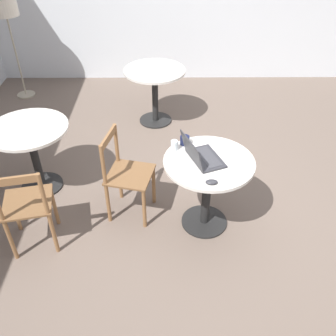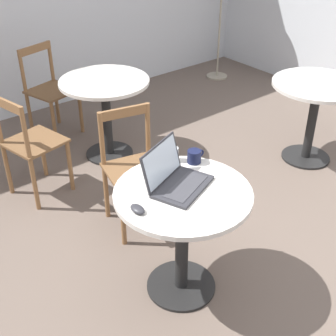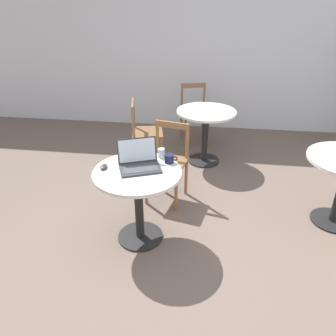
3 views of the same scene
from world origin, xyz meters
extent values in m
plane|color=#66564C|center=(0.00, 0.00, 0.00)|extent=(16.00, 16.00, 0.00)
cube|color=silver|center=(0.00, 3.23, 1.35)|extent=(9.40, 0.06, 2.70)
cylinder|color=black|center=(-0.20, 0.14, 0.01)|extent=(0.44, 0.44, 0.02)
cylinder|color=black|center=(-0.20, 0.14, 0.37)|extent=(0.08, 0.08, 0.70)
cylinder|color=silver|center=(-0.20, 0.14, 0.73)|extent=(0.79, 0.79, 0.03)
cylinder|color=black|center=(1.76, 0.65, 0.01)|extent=(0.44, 0.44, 0.02)
cylinder|color=black|center=(0.36, 1.86, 0.01)|extent=(0.44, 0.44, 0.02)
cylinder|color=black|center=(0.36, 1.86, 0.37)|extent=(0.08, 0.08, 0.70)
cylinder|color=silver|center=(0.36, 1.86, 0.73)|extent=(0.79, 0.79, 0.03)
cylinder|color=brown|center=(0.10, 0.63, 0.23)|extent=(0.04, 0.04, 0.46)
cylinder|color=brown|center=(-0.25, 0.71, 0.23)|extent=(0.04, 0.04, 0.46)
cylinder|color=brown|center=(0.18, 0.97, 0.23)|extent=(0.04, 0.04, 0.46)
cylinder|color=brown|center=(-0.17, 1.05, 0.23)|extent=(0.04, 0.04, 0.46)
cube|color=brown|center=(-0.03, 0.84, 0.47)|extent=(0.49, 0.49, 0.02)
cylinder|color=brown|center=(0.18, 0.97, 0.68)|extent=(0.04, 0.04, 0.41)
cylinder|color=brown|center=(-0.17, 1.05, 0.68)|extent=(0.04, 0.04, 0.41)
cube|color=brown|center=(0.01, 1.01, 0.85)|extent=(0.38, 0.11, 0.07)
cylinder|color=brown|center=(-0.27, 1.90, 0.23)|extent=(0.04, 0.04, 0.46)
cylinder|color=brown|center=(-0.20, 1.55, 0.23)|extent=(0.04, 0.04, 0.46)
cylinder|color=brown|center=(-0.62, 1.83, 0.23)|extent=(0.04, 0.04, 0.46)
cylinder|color=brown|center=(-0.55, 1.48, 0.23)|extent=(0.04, 0.04, 0.46)
cube|color=brown|center=(-0.41, 1.69, 0.47)|extent=(0.48, 0.48, 0.02)
cylinder|color=brown|center=(-0.62, 1.83, 0.68)|extent=(0.04, 0.04, 0.41)
cylinder|color=brown|center=(-0.55, 1.48, 0.68)|extent=(0.04, 0.04, 0.41)
cube|color=brown|center=(-0.58, 1.65, 0.85)|extent=(0.10, 0.38, 0.07)
cylinder|color=brown|center=(0.39, 2.42, 0.23)|extent=(0.04, 0.04, 0.46)
cylinder|color=brown|center=(0.05, 2.33, 0.23)|extent=(0.04, 0.04, 0.46)
cylinder|color=brown|center=(0.30, 2.76, 0.23)|extent=(0.04, 0.04, 0.46)
cylinder|color=brown|center=(-0.04, 2.67, 0.23)|extent=(0.04, 0.04, 0.46)
cube|color=brown|center=(0.18, 2.55, 0.47)|extent=(0.50, 0.50, 0.02)
cylinder|color=brown|center=(0.30, 2.76, 0.68)|extent=(0.04, 0.04, 0.41)
cylinder|color=brown|center=(-0.04, 2.67, 0.68)|extent=(0.04, 0.04, 0.41)
cube|color=brown|center=(0.13, 2.72, 0.85)|extent=(0.38, 0.12, 0.07)
cube|color=#2D2D33|center=(-0.18, 0.16, 0.75)|extent=(0.42, 0.34, 0.02)
cube|color=#38383D|center=(-0.17, 0.14, 0.77)|extent=(0.33, 0.23, 0.00)
cube|color=#2D2D33|center=(-0.23, 0.29, 0.87)|extent=(0.36, 0.19, 0.22)
cube|color=silver|center=(-0.23, 0.29, 0.88)|extent=(0.33, 0.17, 0.20)
ellipsoid|color=#2D2D33|center=(-0.50, 0.14, 0.76)|extent=(0.06, 0.10, 0.03)
cylinder|color=#141938|center=(0.06, 0.33, 0.79)|extent=(0.09, 0.09, 0.08)
torus|color=#141938|center=(0.12, 0.33, 0.79)|extent=(0.05, 0.01, 0.05)
cylinder|color=silver|center=(-0.03, 0.43, 0.79)|extent=(0.06, 0.06, 0.09)
camera|label=1|loc=(-2.77, 0.51, 2.65)|focal=40.00mm
camera|label=2|loc=(-1.61, -1.49, 2.25)|focal=50.00mm
camera|label=3|loc=(0.40, -2.32, 2.15)|focal=35.00mm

